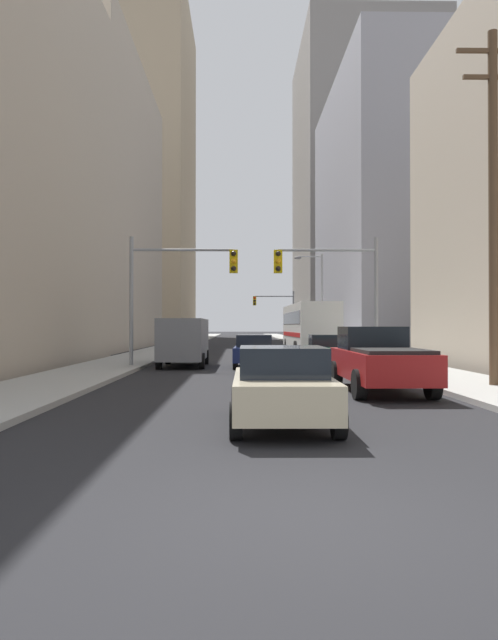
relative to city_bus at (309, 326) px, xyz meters
The scene contains 18 objects.
ground_plane 33.93m from the city_bus, 96.96° to the right, with size 400.00×400.00×0.00m, color black.
sidewalk_left 19.68m from the city_bus, 123.30° to the left, with size 3.30×160.00×0.15m, color #9E9E99.
sidewalk_right 16.68m from the city_bus, 81.17° to the left, with size 3.30×160.00×0.15m, color #9E9E99.
city_bus is the anchor object (origin of this frame).
pickup_truck_red 22.60m from the city_bus, 91.82° to the right, with size 2.20×5.40×1.90m.
cargo_van_grey 14.12m from the city_bus, 121.72° to the right, with size 2.16×5.23×2.26m.
sedan_beige 28.57m from the city_bus, 97.99° to the right, with size 1.95×4.22×1.52m.
sedan_green 12.69m from the city_bus, 93.17° to the right, with size 1.96×4.26×1.52m.
sedan_navy 13.46m from the city_bus, 107.81° to the right, with size 1.96×4.26×1.52m.
traffic_signal_near_left 15.31m from the city_bus, 119.91° to the right, with size 4.94×0.44×6.00m.
traffic_signal_near_right 13.33m from the city_bus, 92.54° to the right, with size 4.79×0.44×6.00m.
traffic_signal_far_right 27.08m from the city_bus, 91.25° to the left, with size 4.80×0.44×6.00m.
utility_pole_right 22.65m from the city_bus, 82.61° to the right, with size 2.20×0.28×10.84m.
street_lamp_right 5.55m from the city_bus, 75.22° to the left, with size 2.22×0.32×7.50m.
building_left_mid_office 27.81m from the city_bus, 154.42° to the left, with size 19.83×25.16×24.84m, color #B7A893.
building_left_far_tower 65.53m from the city_bus, 111.40° to the left, with size 17.66×27.72×55.26m, color tan.
building_right_mid_block 24.84m from the city_bus, 51.54° to the left, with size 18.56×26.53×26.07m, color #93939E.
building_right_far_highrise 60.04m from the city_bus, 73.89° to the left, with size 20.76×26.76×47.84m, color gray.
Camera 1 is at (-0.67, -5.55, 1.91)m, focal length 32.07 mm.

